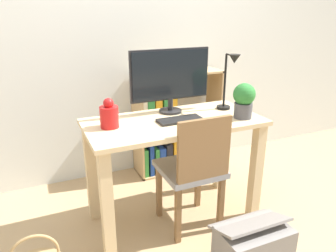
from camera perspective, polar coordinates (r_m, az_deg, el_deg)
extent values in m
plane|color=tan|center=(2.55, 0.94, -15.34)|extent=(10.00, 10.00, 0.00)
cube|color=silver|center=(2.92, -6.54, 16.46)|extent=(8.00, 0.05, 2.60)
cube|color=#D8BC8C|center=(2.20, 1.05, 0.68)|extent=(1.19, 0.58, 0.03)
cube|color=#D8BC8C|center=(2.02, -10.56, -13.73)|extent=(0.07, 0.07, 0.73)
cube|color=#D8BC8C|center=(2.44, 15.06, -7.78)|extent=(0.07, 0.07, 0.73)
cube|color=#D8BC8C|center=(2.42, -13.23, -7.90)|extent=(0.07, 0.07, 0.73)
cube|color=#D8BC8C|center=(2.78, 9.12, -3.79)|extent=(0.07, 0.07, 0.73)
cylinder|color=#232326|center=(2.37, 0.42, 2.64)|extent=(0.16, 0.16, 0.02)
cylinder|color=#232326|center=(2.35, 0.42, 3.87)|extent=(0.04, 0.04, 0.09)
cube|color=#232326|center=(2.31, 0.37, 8.95)|extent=(0.59, 0.02, 0.36)
cube|color=black|center=(2.30, 0.43, 8.92)|extent=(0.56, 0.03, 0.33)
cube|color=black|center=(2.18, 2.08, 1.08)|extent=(0.30, 0.13, 0.02)
cylinder|color=red|center=(2.08, -10.19, 1.53)|extent=(0.12, 0.12, 0.14)
sphere|color=red|center=(2.05, -10.35, 3.94)|extent=(0.06, 0.06, 0.06)
cylinder|color=black|center=(2.48, 9.61, 3.23)|extent=(0.10, 0.10, 0.02)
cylinder|color=black|center=(2.43, 9.88, 7.77)|extent=(0.02, 0.02, 0.38)
cylinder|color=black|center=(2.36, 10.84, 12.06)|extent=(0.01, 0.10, 0.01)
cone|color=black|center=(2.32, 11.51, 11.39)|extent=(0.08, 0.08, 0.06)
cylinder|color=#4C4C51|center=(2.29, 12.93, 2.67)|extent=(0.12, 0.12, 0.11)
sphere|color=#2D7A33|center=(2.26, 13.15, 5.40)|extent=(0.15, 0.15, 0.15)
cube|color=gray|center=(2.26, 3.77, -7.43)|extent=(0.40, 0.40, 0.04)
cube|color=brown|center=(2.02, 6.32, -4.09)|extent=(0.36, 0.03, 0.40)
cube|color=brown|center=(2.20, 1.75, -15.28)|extent=(0.04, 0.04, 0.41)
cube|color=brown|center=(2.33, 9.16, -13.25)|extent=(0.04, 0.04, 0.41)
cube|color=brown|center=(2.44, -1.57, -11.26)|extent=(0.04, 0.04, 0.41)
cube|color=brown|center=(2.57, 5.24, -9.71)|extent=(0.04, 0.04, 0.41)
cube|color=tan|center=(2.92, -5.30, -0.25)|extent=(0.02, 0.28, 0.94)
cube|color=tan|center=(3.23, 7.90, 1.67)|extent=(0.02, 0.28, 0.94)
cube|color=tan|center=(3.23, 1.56, -6.94)|extent=(0.80, 0.28, 0.02)
cube|color=tan|center=(2.93, 1.73, 9.27)|extent=(0.80, 0.28, 0.02)
cube|color=tan|center=(3.05, 1.64, 0.76)|extent=(0.76, 0.28, 0.02)
cube|color=#2D7F38|center=(3.05, -4.45, -5.80)|extent=(0.04, 0.24, 0.26)
cube|color=navy|center=(3.04, -3.54, -4.38)|extent=(0.04, 0.24, 0.41)
cube|color=#2D7F38|center=(3.09, -2.58, -5.56)|extent=(0.04, 0.24, 0.25)
cube|color=navy|center=(3.11, -1.65, -5.40)|extent=(0.06, 0.24, 0.25)
cube|color=black|center=(3.12, -0.52, -4.95)|extent=(0.06, 0.24, 0.28)
cube|color=orange|center=(3.14, 0.60, -4.47)|extent=(0.05, 0.24, 0.31)
cube|color=beige|center=(2.88, -4.68, 2.48)|extent=(0.04, 0.24, 0.26)
cube|color=#2D7F38|center=(2.88, -3.70, 3.69)|extent=(0.06, 0.24, 0.38)
cube|color=orange|center=(2.92, -2.38, 3.17)|extent=(0.06, 0.24, 0.31)
cube|color=#2D7F38|center=(2.95, -1.02, 2.85)|extent=(0.06, 0.24, 0.25)
cube|color=orange|center=(2.96, 0.16, 3.80)|extent=(0.06, 0.24, 0.34)
cube|color=gray|center=(2.12, 14.58, -19.90)|extent=(0.42, 0.25, 0.27)
cube|color=gray|center=(2.06, 14.06, -16.03)|extent=(0.43, 0.25, 0.10)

